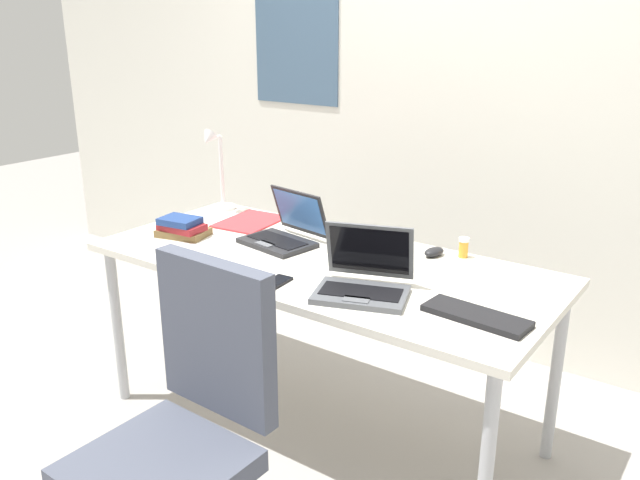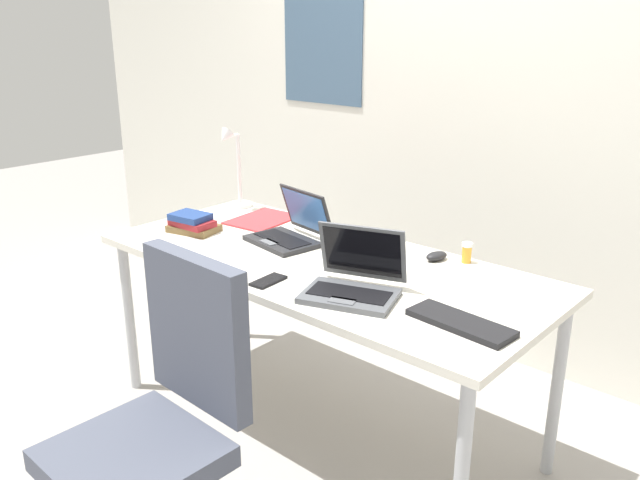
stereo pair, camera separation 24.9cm
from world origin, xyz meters
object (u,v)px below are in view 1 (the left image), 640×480
cell_phone (275,283)px  office_chair (180,460)px  headphones (372,256)px  paper_folder_by_keyboard (250,221)px  external_keyboard (476,316)px  computer_mouse (434,252)px  laptop_front_left (364,280)px  desk_lamp (217,170)px  pill_bottle (464,247)px  book_stack (182,228)px  laptop_far_corner (284,233)px

cell_phone → office_chair: 0.67m
headphones → paper_folder_by_keyboard: (-0.71, 0.09, -0.01)m
external_keyboard → computer_mouse: computer_mouse is taller
laptop_front_left → desk_lamp: bearing=157.7°
cell_phone → headphones: bearing=66.2°
pill_bottle → book_stack: 1.17m
laptop_far_corner → computer_mouse: size_ratio=3.45×
laptop_front_left → external_keyboard: size_ratio=1.14×
paper_folder_by_keyboard → laptop_far_corner: bearing=-23.8°
desk_lamp → computer_mouse: 1.15m
cell_phone → headphones: 0.44m
external_keyboard → office_chair: size_ratio=0.34×
external_keyboard → computer_mouse: (-0.36, 0.44, 0.01)m
laptop_far_corner → laptop_front_left: (0.54, -0.26, 0.00)m
laptop_far_corner → laptop_front_left: 0.60m
laptop_far_corner → office_chair: size_ratio=0.34×
book_stack → office_chair: office_chair is taller
external_keyboard → computer_mouse: 0.57m
desk_lamp → laptop_front_left: 1.21m
cell_phone → pill_bottle: pill_bottle is taller
computer_mouse → pill_bottle: size_ratio=1.22×
cell_phone → book_stack: bearing=160.4°
headphones → paper_folder_by_keyboard: bearing=172.4°
pill_bottle → paper_folder_by_keyboard: (-0.98, -0.13, -0.04)m
external_keyboard → office_chair: (-0.59, -0.71, -0.35)m
cell_phone → pill_bottle: size_ratio=1.72×
external_keyboard → office_chair: bearing=-125.0°
laptop_front_left → book_stack: laptop_front_left is taller
paper_folder_by_keyboard → office_chair: 1.30m
laptop_far_corner → headphones: bearing=5.9°
laptop_far_corner → external_keyboard: bearing=-13.7°
computer_mouse → book_stack: 1.06m
laptop_far_corner → computer_mouse: laptop_far_corner is taller
laptop_far_corner → pill_bottle: 0.73m
laptop_front_left → cell_phone: bearing=-158.8°
book_stack → office_chair: 1.13m
laptop_front_left → pill_bottle: 0.54m
external_keyboard → computer_mouse: size_ratio=3.44×
laptop_far_corner → cell_phone: bearing=-55.8°
desk_lamp → headphones: 0.99m
external_keyboard → book_stack: 1.34m
cell_phone → headphones: (0.15, 0.41, 0.01)m
laptop_front_left → computer_mouse: size_ratio=3.93×
desk_lamp → external_keyboard: size_ratio=1.21×
external_keyboard → office_chair: 0.99m
headphones → computer_mouse: bearing=44.1°
office_chair → laptop_far_corner: bearing=110.3°
headphones → book_stack: bearing=-164.2°
pill_bottle → paper_folder_by_keyboard: pill_bottle is taller
pill_bottle → book_stack: (-1.08, -0.45, -0.00)m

